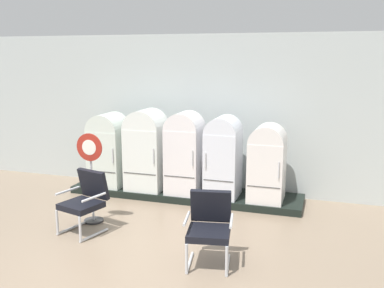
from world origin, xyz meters
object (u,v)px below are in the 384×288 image
refrigerator_3 (223,154)px  armchair_right (210,224)px  refrigerator_0 (109,148)px  sign_stand (91,180)px  armchair_left (85,199)px  refrigerator_1 (146,147)px  refrigerator_2 (185,150)px  refrigerator_4 (267,161)px

refrigerator_3 → armchair_right: bearing=-80.4°
refrigerator_0 → sign_stand: refrigerator_0 is taller
refrigerator_3 → armchair_left: bearing=-130.9°
refrigerator_1 → armchair_right: refrigerator_1 is taller
armchair_right → sign_stand: (-2.20, 0.80, 0.19)m
refrigerator_1 → sign_stand: (-0.28, -1.59, -0.23)m
refrigerator_3 → armchair_left: 2.62m
refrigerator_3 → refrigerator_1: bearing=180.0°
armchair_left → sign_stand: sign_stand is taller
refrigerator_0 → refrigerator_2: refrigerator_2 is taller
refrigerator_2 → armchair_right: size_ratio=1.62×
refrigerator_0 → sign_stand: 1.68m
refrigerator_2 → sign_stand: refrigerator_2 is taller
refrigerator_0 → armchair_right: refrigerator_0 is taller
refrigerator_1 → armchair_left: refrigerator_1 is taller
armchair_left → sign_stand: (-0.10, 0.37, 0.19)m
refrigerator_4 → armchair_right: (-0.40, -2.39, -0.33)m
refrigerator_2 → refrigerator_3: size_ratio=1.04×
refrigerator_2 → refrigerator_3: 0.73m
refrigerator_0 → refrigerator_2: 1.60m
refrigerator_4 → armchair_left: (-2.50, -1.96, -0.33)m
refrigerator_0 → refrigerator_3: size_ratio=0.97×
refrigerator_1 → sign_stand: bearing=-100.0°
refrigerator_2 → armchair_left: 2.20m
sign_stand → refrigerator_1: bearing=80.0°
refrigerator_1 → armchair_right: size_ratio=1.63×
refrigerator_2 → armchair_left: size_ratio=1.62×
refrigerator_3 → sign_stand: size_ratio=1.00×
refrigerator_4 → armchair_right: refrigerator_4 is taller
refrigerator_0 → armchair_right: 3.65m
refrigerator_0 → refrigerator_1: bearing=0.2°
refrigerator_0 → refrigerator_4: size_ratio=1.05×
refrigerator_2 → refrigerator_3: bearing=1.7°
refrigerator_2 → armchair_right: bearing=-64.3°
refrigerator_1 → armchair_right: (1.92, -2.38, -0.42)m
refrigerator_2 → sign_stand: size_ratio=1.04×
refrigerator_1 → armchair_left: 2.01m
refrigerator_1 → refrigerator_4: refrigerator_1 is taller
armchair_right → sign_stand: size_ratio=0.64×
refrigerator_3 → refrigerator_2: bearing=-178.3°
sign_stand → refrigerator_2: bearing=55.8°
refrigerator_0 → refrigerator_1: 0.81m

